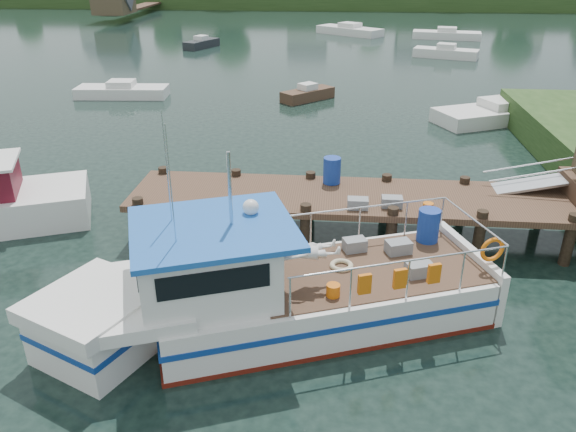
# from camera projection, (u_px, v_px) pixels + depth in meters

# --- Properties ---
(ground_plane) EXTENTS (160.00, 160.00, 0.00)m
(ground_plane) POSITION_uv_depth(u_px,v_px,m) (323.00, 234.00, 17.99)
(ground_plane) COLOR black
(dock) EXTENTS (16.60, 3.00, 4.78)m
(dock) POSITION_uv_depth(u_px,v_px,m) (547.00, 175.00, 16.50)
(dock) COLOR #493122
(dock) RESTS_ON ground
(lobster_boat) EXTENTS (10.83, 6.31, 5.34)m
(lobster_boat) POSITION_uv_depth(u_px,v_px,m) (267.00, 292.00, 13.19)
(lobster_boat) COLOR silver
(lobster_boat) RESTS_ON ground
(moored_rowboat) EXTENTS (3.26, 3.29, 1.00)m
(moored_rowboat) POSITION_uv_depth(u_px,v_px,m) (308.00, 94.00, 33.86)
(moored_rowboat) COLOR #493122
(moored_rowboat) RESTS_ON ground
(moored_far) EXTENTS (6.99, 3.38, 1.14)m
(moored_far) POSITION_uv_depth(u_px,v_px,m) (446.00, 35.00, 57.15)
(moored_far) COLOR silver
(moored_far) RESTS_ON ground
(moored_a) EXTENTS (5.63, 2.27, 1.01)m
(moored_a) POSITION_uv_depth(u_px,v_px,m) (122.00, 91.00, 34.54)
(moored_a) COLOR silver
(moored_a) RESTS_ON ground
(moored_b) EXTENTS (5.54, 3.37, 1.16)m
(moored_b) POSITION_uv_depth(u_px,v_px,m) (446.00, 52.00, 47.13)
(moored_b) COLOR silver
(moored_b) RESTS_ON ground
(moored_c) EXTENTS (7.68, 5.39, 1.16)m
(moored_c) POSITION_uv_depth(u_px,v_px,m) (502.00, 113.00, 29.74)
(moored_c) COLOR silver
(moored_c) RESTS_ON ground
(moored_d) EXTENTS (7.28, 6.27, 1.23)m
(moored_d) POSITION_uv_depth(u_px,v_px,m) (350.00, 30.00, 59.92)
(moored_d) COLOR silver
(moored_d) RESTS_ON ground
(moored_e) EXTENTS (2.82, 4.17, 1.10)m
(moored_e) POSITION_uv_depth(u_px,v_px,m) (202.00, 43.00, 51.93)
(moored_e) COLOR black
(moored_e) RESTS_ON ground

